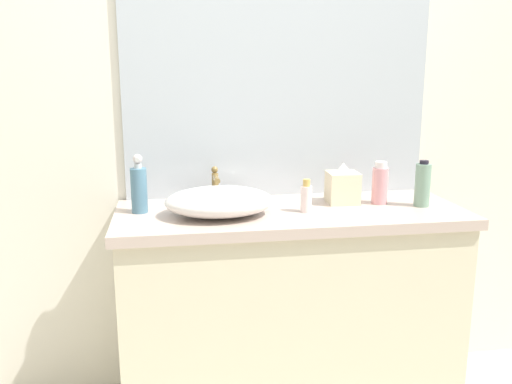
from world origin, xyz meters
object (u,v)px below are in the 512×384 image
(soap_dispenser, at_px, (139,188))
(spray_can, at_px, (423,185))
(perfume_bottle, at_px, (306,197))
(tissue_box, at_px, (343,186))
(lotion_bottle, at_px, (380,184))
(sink_basin, at_px, (220,201))

(soap_dispenser, xyz_separation_m, spray_can, (1.12, -0.08, -0.01))
(soap_dispenser, relative_size, perfume_bottle, 1.77)
(spray_can, xyz_separation_m, tissue_box, (-0.30, 0.10, -0.02))
(lotion_bottle, height_order, spray_can, spray_can)
(perfume_bottle, height_order, spray_can, spray_can)
(spray_can, bearing_deg, sink_basin, -179.31)
(sink_basin, distance_m, soap_dispenser, 0.32)
(perfume_bottle, bearing_deg, soap_dispenser, 171.72)
(sink_basin, height_order, soap_dispenser, soap_dispenser)
(sink_basin, xyz_separation_m, tissue_box, (0.52, 0.11, 0.02))
(lotion_bottle, height_order, tissue_box, lotion_bottle)
(sink_basin, bearing_deg, perfume_bottle, -0.64)
(lotion_bottle, bearing_deg, tissue_box, 166.38)
(perfume_bottle, height_order, tissue_box, tissue_box)
(sink_basin, bearing_deg, soap_dispenser, 163.53)
(spray_can, bearing_deg, soap_dispenser, 175.96)
(sink_basin, distance_m, spray_can, 0.82)
(sink_basin, bearing_deg, spray_can, 0.69)
(sink_basin, height_order, spray_can, spray_can)
(lotion_bottle, distance_m, spray_can, 0.17)
(lotion_bottle, relative_size, tissue_box, 1.03)
(soap_dispenser, xyz_separation_m, tissue_box, (0.82, 0.03, -0.03))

